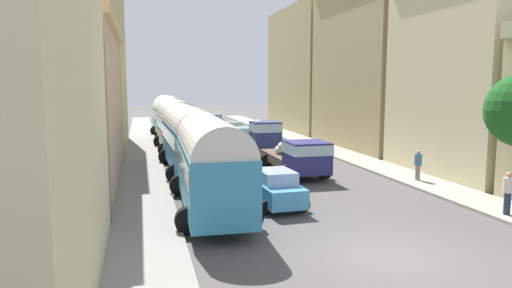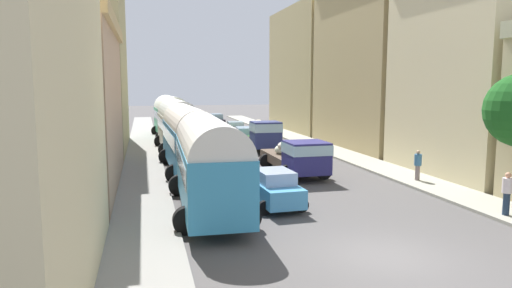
{
  "view_description": "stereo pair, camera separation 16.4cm",
  "coord_description": "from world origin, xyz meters",
  "px_view_note": "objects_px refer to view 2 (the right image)",
  "views": [
    {
      "loc": [
        -7.31,
        -12.39,
        5.28
      ],
      "look_at": [
        0.0,
        17.06,
        1.35
      ],
      "focal_mm": 32.67,
      "sensor_mm": 36.0,
      "label": 1
    },
    {
      "loc": [
        -7.16,
        -12.43,
        5.28
      ],
      "look_at": [
        0.0,
        17.06,
        1.35
      ],
      "focal_mm": 32.67,
      "sensor_mm": 36.0,
      "label": 2
    }
  ],
  "objects_px": {
    "car_0": "(245,136)",
    "car_2": "(216,121)",
    "car_5": "(215,144)",
    "car_3": "(275,189)",
    "pedestrian_2": "(418,164)",
    "parked_bus_1": "(188,135)",
    "parked_bus_0": "(208,159)",
    "pedestrian_0": "(507,192)",
    "cargo_truck_1": "(262,135)",
    "cargo_truck_0": "(298,156)",
    "car_6": "(199,128)",
    "car_1": "(235,129)",
    "parked_bus_3": "(170,115)",
    "parked_bus_2": "(177,123)",
    "car_4": "(235,158)"
  },
  "relations": [
    {
      "from": "parked_bus_1",
      "to": "car_2",
      "type": "bearing_deg",
      "value": 77.97
    },
    {
      "from": "parked_bus_0",
      "to": "car_2",
      "type": "height_order",
      "value": "parked_bus_0"
    },
    {
      "from": "car_1",
      "to": "car_4",
      "type": "height_order",
      "value": "car_4"
    },
    {
      "from": "parked_bus_0",
      "to": "cargo_truck_0",
      "type": "xyz_separation_m",
      "value": [
        6.02,
        6.2,
        -1.03
      ]
    },
    {
      "from": "car_1",
      "to": "parked_bus_3",
      "type": "bearing_deg",
      "value": 178.14
    },
    {
      "from": "car_5",
      "to": "car_6",
      "type": "distance_m",
      "value": 12.31
    },
    {
      "from": "car_2",
      "to": "car_6",
      "type": "distance_m",
      "value": 9.61
    },
    {
      "from": "parked_bus_0",
      "to": "car_3",
      "type": "xyz_separation_m",
      "value": [
        2.85,
        -0.03,
        -1.4
      ]
    },
    {
      "from": "parked_bus_1",
      "to": "cargo_truck_1",
      "type": "xyz_separation_m",
      "value": [
        6.49,
        7.5,
        -0.93
      ]
    },
    {
      "from": "car_1",
      "to": "car_6",
      "type": "height_order",
      "value": "car_6"
    },
    {
      "from": "car_2",
      "to": "car_5",
      "type": "distance_m",
      "value": 21.67
    },
    {
      "from": "parked_bus_0",
      "to": "cargo_truck_0",
      "type": "height_order",
      "value": "parked_bus_0"
    },
    {
      "from": "car_2",
      "to": "pedestrian_2",
      "type": "distance_m",
      "value": 34.53
    },
    {
      "from": "car_2",
      "to": "car_3",
      "type": "bearing_deg",
      "value": -94.8
    },
    {
      "from": "cargo_truck_1",
      "to": "cargo_truck_0",
      "type": "bearing_deg",
      "value": -92.61
    },
    {
      "from": "parked_bus_2",
      "to": "car_4",
      "type": "distance_m",
      "value": 9.76
    },
    {
      "from": "cargo_truck_1",
      "to": "car_2",
      "type": "distance_m",
      "value": 20.47
    },
    {
      "from": "cargo_truck_1",
      "to": "car_3",
      "type": "relative_size",
      "value": 1.82
    },
    {
      "from": "car_3",
      "to": "car_6",
      "type": "distance_m",
      "value": 27.9
    },
    {
      "from": "car_3",
      "to": "car_4",
      "type": "relative_size",
      "value": 0.84
    },
    {
      "from": "cargo_truck_0",
      "to": "pedestrian_2",
      "type": "bearing_deg",
      "value": -30.15
    },
    {
      "from": "parked_bus_3",
      "to": "car_2",
      "type": "height_order",
      "value": "parked_bus_3"
    },
    {
      "from": "parked_bus_3",
      "to": "cargo_truck_0",
      "type": "height_order",
      "value": "parked_bus_3"
    },
    {
      "from": "cargo_truck_1",
      "to": "pedestrian_0",
      "type": "xyz_separation_m",
      "value": [
        4.76,
        -20.39,
        -0.23
      ]
    },
    {
      "from": "car_1",
      "to": "pedestrian_0",
      "type": "relative_size",
      "value": 2.02
    },
    {
      "from": "parked_bus_2",
      "to": "cargo_truck_0",
      "type": "bearing_deg",
      "value": -62.97
    },
    {
      "from": "parked_bus_1",
      "to": "car_2",
      "type": "relative_size",
      "value": 2.6
    },
    {
      "from": "pedestrian_2",
      "to": "car_2",
      "type": "bearing_deg",
      "value": 99.54
    },
    {
      "from": "parked_bus_0",
      "to": "car_2",
      "type": "distance_m",
      "value": 37.47
    },
    {
      "from": "car_6",
      "to": "pedestrian_0",
      "type": "relative_size",
      "value": 2.12
    },
    {
      "from": "parked_bus_1",
      "to": "car_2",
      "type": "height_order",
      "value": "parked_bus_1"
    },
    {
      "from": "cargo_truck_0",
      "to": "car_3",
      "type": "relative_size",
      "value": 1.87
    },
    {
      "from": "car_2",
      "to": "pedestrian_0",
      "type": "bearing_deg",
      "value": -82.61
    },
    {
      "from": "pedestrian_2",
      "to": "cargo_truck_0",
      "type": "bearing_deg",
      "value": 149.85
    },
    {
      "from": "parked_bus_1",
      "to": "car_4",
      "type": "height_order",
      "value": "parked_bus_1"
    },
    {
      "from": "parked_bus_0",
      "to": "pedestrian_0",
      "type": "relative_size",
      "value": 5.11
    },
    {
      "from": "cargo_truck_0",
      "to": "car_5",
      "type": "xyz_separation_m",
      "value": [
        -3.4,
        9.36,
        -0.38
      ]
    },
    {
      "from": "car_0",
      "to": "car_5",
      "type": "distance_m",
      "value": 5.66
    },
    {
      "from": "car_0",
      "to": "car_2",
      "type": "relative_size",
      "value": 1.16
    },
    {
      "from": "parked_bus_0",
      "to": "pedestrian_0",
      "type": "bearing_deg",
      "value": -19.05
    },
    {
      "from": "car_2",
      "to": "car_3",
      "type": "relative_size",
      "value": 1.03
    },
    {
      "from": "parked_bus_1",
      "to": "parked_bus_3",
      "type": "relative_size",
      "value": 1.08
    },
    {
      "from": "parked_bus_3",
      "to": "cargo_truck_1",
      "type": "distance_m",
      "value": 12.38
    },
    {
      "from": "car_0",
      "to": "pedestrian_2",
      "type": "bearing_deg",
      "value": -71.59
    },
    {
      "from": "car_0",
      "to": "pedestrian_2",
      "type": "distance_m",
      "value": 18.15
    },
    {
      "from": "parked_bus_3",
      "to": "pedestrian_0",
      "type": "bearing_deg",
      "value": -69.98
    },
    {
      "from": "parked_bus_0",
      "to": "cargo_truck_0",
      "type": "distance_m",
      "value": 8.7
    },
    {
      "from": "parked_bus_3",
      "to": "pedestrian_0",
      "type": "distance_m",
      "value": 32.89
    },
    {
      "from": "car_5",
      "to": "car_0",
      "type": "bearing_deg",
      "value": 53.99
    },
    {
      "from": "car_5",
      "to": "cargo_truck_0",
      "type": "bearing_deg",
      "value": -70.02
    }
  ]
}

